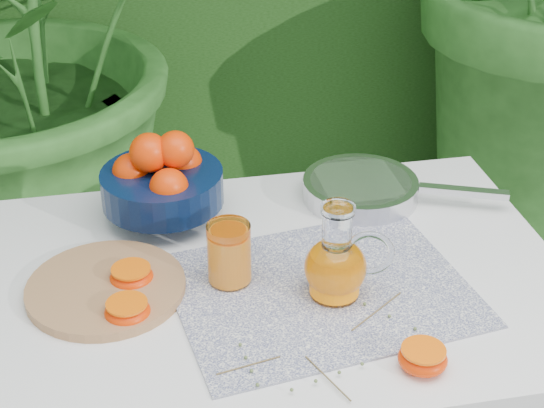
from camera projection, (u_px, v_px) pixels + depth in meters
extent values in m
imported|color=#2B5F20|center=(1.00, 19.00, 2.30)|extent=(2.23, 2.23, 1.68)
cube|color=white|center=(274.00, 285.00, 1.42)|extent=(1.00, 0.70, 0.04)
cylinder|color=white|center=(42.00, 369.00, 1.79)|extent=(0.04, 0.04, 0.71)
cylinder|color=white|center=(438.00, 318.00, 1.94)|extent=(0.04, 0.04, 0.71)
cube|color=#0D1349|center=(321.00, 290.00, 1.37)|extent=(0.52, 0.43, 0.00)
cylinder|color=#996845|center=(106.00, 288.00, 1.37)|extent=(0.32, 0.32, 0.02)
cylinder|color=black|center=(164.00, 210.00, 1.56)|extent=(0.09, 0.09, 0.04)
cylinder|color=black|center=(162.00, 187.00, 1.54)|extent=(0.26, 0.26, 0.06)
sphere|color=#FF3A02|center=(131.00, 172.00, 1.53)|extent=(0.08, 0.08, 0.07)
sphere|color=#FF3A02|center=(184.00, 163.00, 1.56)|extent=(0.08, 0.08, 0.07)
sphere|color=#FF3A02|center=(169.00, 188.00, 1.48)|extent=(0.08, 0.08, 0.07)
sphere|color=#FF3A02|center=(154.00, 160.00, 1.57)|extent=(0.08, 0.08, 0.07)
sphere|color=#FF3A02|center=(149.00, 153.00, 1.50)|extent=(0.08, 0.08, 0.07)
sphere|color=#FF3A02|center=(175.00, 149.00, 1.50)|extent=(0.08, 0.08, 0.07)
cylinder|color=white|center=(334.00, 292.00, 1.36)|extent=(0.10, 0.10, 0.01)
ellipsoid|color=white|center=(335.00, 267.00, 1.34)|extent=(0.13, 0.13, 0.10)
cylinder|color=white|center=(337.00, 228.00, 1.30)|extent=(0.06, 0.06, 0.07)
cylinder|color=white|center=(338.00, 209.00, 1.28)|extent=(0.07, 0.07, 0.01)
torus|color=white|center=(369.00, 253.00, 1.32)|extent=(0.08, 0.03, 0.08)
cylinder|color=orange|center=(335.00, 273.00, 1.34)|extent=(0.10, 0.10, 0.07)
cylinder|color=white|center=(229.00, 253.00, 1.37)|extent=(0.08, 0.08, 0.11)
cylinder|color=orange|center=(229.00, 258.00, 1.37)|extent=(0.07, 0.07, 0.09)
cylinder|color=#FF5007|center=(229.00, 235.00, 1.35)|extent=(0.06, 0.06, 0.00)
cylinder|color=silver|center=(360.00, 189.00, 1.63)|extent=(0.29, 0.29, 0.04)
cylinder|color=white|center=(361.00, 181.00, 1.62)|extent=(0.26, 0.26, 0.01)
cube|color=silver|center=(464.00, 192.00, 1.59)|extent=(0.16, 0.08, 0.01)
ellipsoid|color=#FF3A02|center=(128.00, 312.00, 1.30)|extent=(0.09, 0.09, 0.03)
cylinder|color=#FF5007|center=(127.00, 303.00, 1.29)|extent=(0.08, 0.08, 0.00)
ellipsoid|color=#FF3A02|center=(132.00, 277.00, 1.38)|extent=(0.09, 0.09, 0.03)
cylinder|color=#FF5007|center=(131.00, 269.00, 1.37)|extent=(0.08, 0.08, 0.00)
ellipsoid|color=#FF3A02|center=(423.00, 359.00, 1.21)|extent=(0.09, 0.09, 0.03)
cylinder|color=#FF5007|center=(424.00, 350.00, 1.20)|extent=(0.08, 0.08, 0.00)
cylinder|color=brown|center=(328.00, 378.00, 1.19)|extent=(0.04, 0.10, 0.00)
sphere|color=#576937|center=(292.00, 390.00, 1.16)|extent=(0.01, 0.01, 0.01)
sphere|color=#576937|center=(316.00, 381.00, 1.18)|extent=(0.01, 0.01, 0.01)
sphere|color=#576937|center=(339.00, 372.00, 1.20)|extent=(0.01, 0.01, 0.01)
sphere|color=#576937|center=(362.00, 364.00, 1.21)|extent=(0.01, 0.01, 0.01)
cylinder|color=brown|center=(377.00, 311.00, 1.32)|extent=(0.11, 0.08, 0.00)
sphere|color=#576937|center=(341.00, 292.00, 1.36)|extent=(0.01, 0.01, 0.01)
sphere|color=#576937|center=(365.00, 304.00, 1.33)|extent=(0.01, 0.01, 0.01)
sphere|color=#576937|center=(389.00, 316.00, 1.31)|extent=(0.01, 0.01, 0.01)
sphere|color=#576937|center=(415.00, 329.00, 1.28)|extent=(0.01, 0.01, 0.01)
cylinder|color=brown|center=(249.00, 365.00, 1.21)|extent=(0.10, 0.02, 0.00)
sphere|color=#576937|center=(258.00, 385.00, 1.17)|extent=(0.01, 0.01, 0.01)
sphere|color=#576937|center=(252.00, 371.00, 1.20)|extent=(0.01, 0.01, 0.01)
sphere|color=#576937|center=(246.00, 357.00, 1.22)|extent=(0.01, 0.01, 0.01)
sphere|color=#576937|center=(240.00, 345.00, 1.25)|extent=(0.01, 0.01, 0.01)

